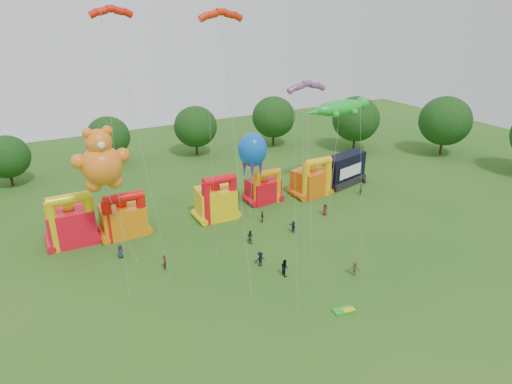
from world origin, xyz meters
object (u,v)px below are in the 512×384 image
bouncy_castle_0 (71,223)px  stage_trailer (345,170)px  teddy_bear_kite (108,181)px  octopus_kite (252,157)px  spectator_0 (120,251)px  spectator_4 (262,216)px  gecko_kite (335,152)px  bouncy_castle_2 (216,201)px

bouncy_castle_0 → stage_trailer: bearing=-0.5°
teddy_bear_kite → octopus_kite: teddy_bear_kite is taller
octopus_kite → spectator_0: size_ratio=6.85×
stage_trailer → octopus_kite: size_ratio=0.72×
spectator_0 → spectator_4: size_ratio=1.02×
gecko_kite → bouncy_castle_0: bearing=175.8°
teddy_bear_kite → spectator_0: 8.71m
stage_trailer → gecko_kite: size_ratio=0.59×
stage_trailer → spectator_4: (-18.74, -5.89, -1.62)m
bouncy_castle_0 → bouncy_castle_2: (18.57, -2.03, -0.13)m
octopus_kite → spectator_4: (-0.70, -4.12, -7.13)m
bouncy_castle_2 → teddy_bear_kite: (-14.62, -4.01, 7.01)m
stage_trailer → spectator_0: 38.47m
bouncy_castle_2 → teddy_bear_kite: 16.70m
stage_trailer → teddy_bear_kite: size_ratio=0.53×
stage_trailer → teddy_bear_kite: (-38.23, -5.69, 7.09)m
stage_trailer → gecko_kite: 6.51m
spectator_4 → gecko_kite: bearing=123.7°
bouncy_castle_0 → octopus_kite: (24.15, -2.13, 5.30)m
spectator_4 → bouncy_castle_0: bearing=-84.5°
bouncy_castle_0 → spectator_0: bearing=-57.0°
teddy_bear_kite → spectator_4: size_ratio=9.56×
bouncy_castle_0 → octopus_kite: 24.81m
teddy_bear_kite → bouncy_castle_0: bearing=123.2°
bouncy_castle_2 → spectator_0: size_ratio=3.94×
bouncy_castle_0 → gecko_kite: size_ratio=0.50×
bouncy_castle_0 → teddy_bear_kite: teddy_bear_kite is taller
bouncy_castle_0 → spectator_0: 8.01m
bouncy_castle_0 → gecko_kite: 38.33m
bouncy_castle_0 → bouncy_castle_2: bouncy_castle_0 is taller
spectator_4 → octopus_kite: bearing=-169.2°
stage_trailer → octopus_kite: (-18.04, -1.77, 5.50)m
bouncy_castle_0 → teddy_bear_kite: (3.95, -6.04, 6.88)m
spectator_0 → spectator_4: 19.20m
gecko_kite → octopus_kite: (-13.85, 0.68, 1.16)m
bouncy_castle_2 → bouncy_castle_0: bearing=173.8°
octopus_kite → spectator_4: bearing=-99.7°
bouncy_castle_2 → gecko_kite: (19.43, -0.78, 4.27)m
bouncy_castle_0 → spectator_0: (4.25, -6.54, -1.81)m
spectator_0 → bouncy_castle_2: bearing=1.0°
bouncy_castle_2 → spectator_4: bearing=-40.8°
stage_trailer → bouncy_castle_2: bearing=-175.9°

